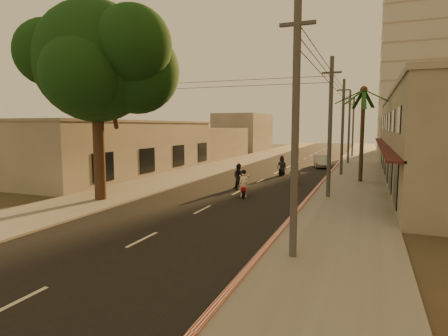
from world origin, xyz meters
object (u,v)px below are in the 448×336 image
at_px(scooter_mid_a, 239,177).
at_px(scooter_far_a, 282,167).
at_px(palm_tree, 364,95).
at_px(scooter_mid_b, 294,175).
at_px(parked_car, 321,161).
at_px(scooter_red, 244,185).
at_px(broadleaf_tree, 103,63).

height_order(scooter_mid_a, scooter_far_a, scooter_mid_a).
bearing_deg(scooter_far_a, palm_tree, -15.34).
bearing_deg(scooter_far_a, scooter_mid_b, -65.75).
bearing_deg(palm_tree, parked_car, 112.33).
height_order(scooter_mid_a, parked_car, scooter_mid_a).
relative_size(scooter_mid_a, scooter_mid_b, 1.18).
relative_size(scooter_red, scooter_far_a, 0.94).
relative_size(broadleaf_tree, scooter_mid_b, 7.34).
bearing_deg(scooter_mid_a, parked_car, 68.05).
bearing_deg(palm_tree, broadleaf_tree, -136.52).
relative_size(scooter_red, scooter_mid_b, 1.11).
bearing_deg(parked_car, scooter_mid_b, -103.88).
relative_size(palm_tree, parked_car, 1.79).
bearing_deg(broadleaf_tree, scooter_red, 29.77).
bearing_deg(scooter_mid_a, palm_tree, 28.99).
bearing_deg(palm_tree, scooter_mid_a, -142.21).
height_order(broadleaf_tree, scooter_mid_b, broadleaf_tree).
bearing_deg(scooter_red, parked_car, 68.16).
bearing_deg(broadleaf_tree, parked_car, 67.38).
xyz_separation_m(scooter_mid_b, scooter_far_a, (-2.08, 4.83, 0.13)).
distance_m(broadleaf_tree, palm_tree, 20.18).
xyz_separation_m(palm_tree, scooter_mid_b, (-4.96, -2.78, -6.42)).
xyz_separation_m(scooter_red, scooter_far_a, (-0.01, 11.58, 0.04)).
relative_size(palm_tree, scooter_mid_b, 4.98).
bearing_deg(broadleaf_tree, scooter_mid_a, 49.78).
distance_m(scooter_red, scooter_far_a, 11.58).
xyz_separation_m(palm_tree, scooter_mid_a, (-8.41, -6.52, -6.28)).
xyz_separation_m(broadleaf_tree, scooter_mid_a, (6.21, 7.34, -7.60)).
relative_size(palm_tree, scooter_far_a, 4.21).
relative_size(broadleaf_tree, palm_tree, 1.48).
height_order(scooter_mid_b, parked_car, scooter_mid_b).
xyz_separation_m(scooter_red, scooter_mid_b, (2.08, 6.75, -0.09)).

